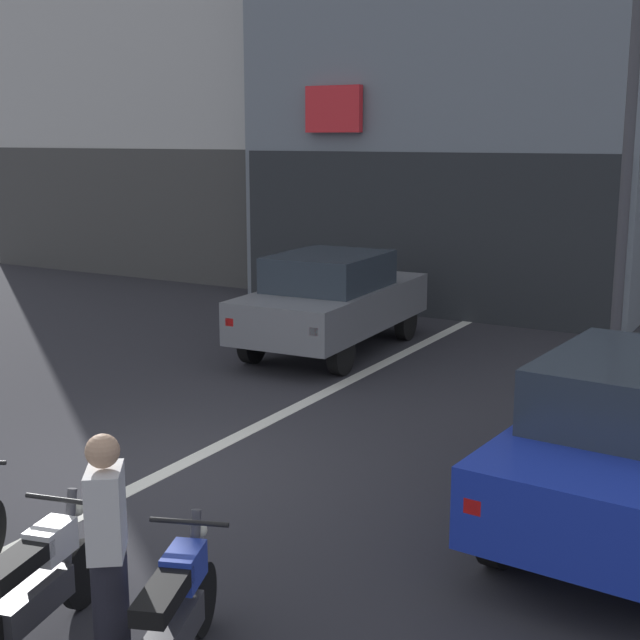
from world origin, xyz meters
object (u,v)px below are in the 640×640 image
motorcycle_white_row_centre (37,585)px  person_by_motorcycles (108,555)px  street_lamp (633,77)px  motorcycle_blue_row_right_mid (176,615)px  car_grey_crossing_near (332,299)px

motorcycle_white_row_centre → person_by_motorcycles: size_ratio=0.98×
street_lamp → motorcycle_blue_row_right_mid: bearing=-98.1°
car_grey_crossing_near → street_lamp: 5.74m
street_lamp → person_by_motorcycles: street_lamp is taller
car_grey_crossing_near → person_by_motorcycles: bearing=-69.9°
car_grey_crossing_near → motorcycle_white_row_centre: 8.91m
street_lamp → motorcycle_white_row_centre: street_lamp is taller
motorcycle_blue_row_right_mid → car_grey_crossing_near: bearing=112.8°
car_grey_crossing_near → motorcycle_blue_row_right_mid: car_grey_crossing_near is taller
street_lamp → person_by_motorcycles: (-1.51, -7.95, -3.37)m
motorcycle_white_row_centre → motorcycle_blue_row_right_mid: same height
car_grey_crossing_near → motorcycle_white_row_centre: size_ratio=2.55×
motorcycle_blue_row_right_mid → street_lamp: bearing=81.9°
street_lamp → person_by_motorcycles: bearing=-100.7°
person_by_motorcycles → street_lamp: bearing=79.3°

